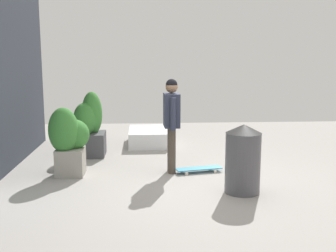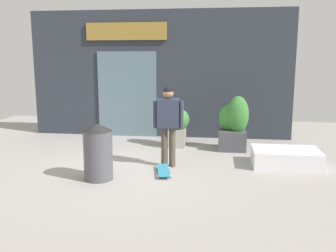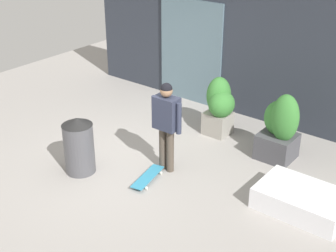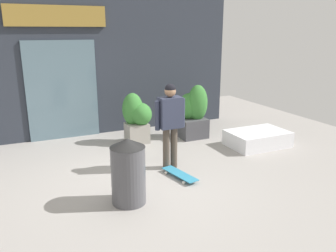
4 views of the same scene
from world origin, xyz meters
The scene contains 8 objects.
ground_plane centered at (0.00, 0.00, 0.00)m, with size 12.00×12.00×0.00m, color #9E9993.
building_facade centered at (-0.04, 3.14, 1.71)m, with size 7.15×0.31×3.43m.
skateboarder centered at (0.64, 0.20, 0.99)m, with size 0.61×0.27×1.62m.
skateboard centered at (0.61, -0.28, 0.06)m, with size 0.38×0.84×0.08m.
planter_box_left centered at (0.59, 1.94, 0.62)m, with size 0.64×0.66×1.17m.
planter_box_right centered at (1.99, 1.78, 0.63)m, with size 0.69×0.61×1.30m.
trash_bin centered at (-0.50, -0.77, 0.52)m, with size 0.53×0.53×1.03m.
snow_ledge centered at (3.01, 0.55, 0.17)m, with size 1.33×0.90×0.35m, color white.
Camera 4 is at (-1.93, -5.31, 2.55)m, focal length 36.35 mm.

